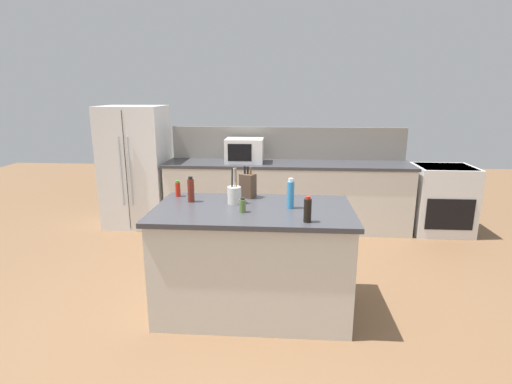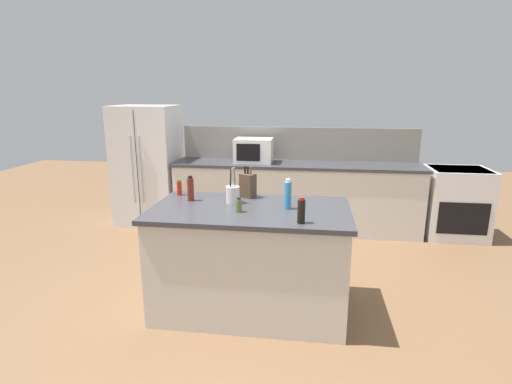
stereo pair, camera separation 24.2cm
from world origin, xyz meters
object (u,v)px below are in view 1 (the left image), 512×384
(utensil_crock, at_px, (234,194))
(dish_soap_bottle, at_px, (291,194))
(spice_jar_oregano, at_px, (243,206))
(soy_sauce_bottle, at_px, (308,210))
(hot_sauce_bottle, at_px, (178,189))
(knife_block, at_px, (248,185))
(vinegar_bottle, at_px, (191,190))
(refrigerator, at_px, (136,167))
(range_oven, at_px, (442,199))
(microwave, at_px, (244,151))

(utensil_crock, bearing_deg, dish_soap_bottle, -12.69)
(spice_jar_oregano, xyz_separation_m, soy_sauce_bottle, (0.51, -0.21, 0.04))
(hot_sauce_bottle, bearing_deg, soy_sauce_bottle, -29.93)
(knife_block, distance_m, soy_sauce_bottle, 0.86)
(vinegar_bottle, bearing_deg, hot_sauce_bottle, 133.35)
(vinegar_bottle, bearing_deg, knife_block, 21.36)
(vinegar_bottle, distance_m, spice_jar_oregano, 0.57)
(refrigerator, relative_size, soy_sauce_bottle, 8.49)
(range_oven, bearing_deg, spice_jar_oregano, -136.88)
(microwave, xyz_separation_m, vinegar_bottle, (-0.27, -2.04, -0.06))
(utensil_crock, bearing_deg, hot_sauce_bottle, 160.00)
(refrigerator, relative_size, vinegar_bottle, 7.44)
(hot_sauce_bottle, relative_size, soy_sauce_bottle, 0.75)
(refrigerator, xyz_separation_m, microwave, (1.57, -0.05, 0.25))
(utensil_crock, xyz_separation_m, dish_soap_bottle, (0.49, -0.11, 0.04))
(microwave, xyz_separation_m, dish_soap_bottle, (0.61, -2.18, -0.04))
(microwave, xyz_separation_m, spice_jar_oregano, (0.22, -2.33, -0.11))
(utensil_crock, xyz_separation_m, spice_jar_oregano, (0.10, -0.25, -0.03))
(soy_sauce_bottle, bearing_deg, refrigerator, 131.54)
(refrigerator, xyz_separation_m, vinegar_bottle, (1.29, -2.10, 0.20))
(range_oven, xyz_separation_m, soy_sauce_bottle, (-1.97, -2.54, 0.57))
(range_oven, height_order, dish_soap_bottle, dish_soap_bottle)
(dish_soap_bottle, bearing_deg, refrigerator, 134.23)
(range_oven, distance_m, vinegar_bottle, 3.66)
(range_oven, height_order, spice_jar_oregano, spice_jar_oregano)
(vinegar_bottle, xyz_separation_m, hot_sauce_bottle, (-0.17, 0.18, -0.04))
(knife_block, distance_m, dish_soap_bottle, 0.51)
(utensil_crock, height_order, hot_sauce_bottle, utensil_crock)
(hot_sauce_bottle, bearing_deg, refrigerator, 120.46)
(refrigerator, distance_m, range_oven, 4.29)
(knife_block, bearing_deg, microwave, 125.00)
(range_oven, distance_m, spice_jar_oregano, 3.45)
(knife_block, xyz_separation_m, vinegar_bottle, (-0.49, -0.19, -0.01))
(refrigerator, distance_m, soy_sauce_bottle, 3.47)
(refrigerator, xyz_separation_m, dish_soap_bottle, (2.17, -2.23, 0.21))
(microwave, bearing_deg, refrigerator, 178.12)
(spice_jar_oregano, bearing_deg, utensil_crock, 111.25)
(dish_soap_bottle, bearing_deg, range_oven, 46.14)
(range_oven, relative_size, microwave, 1.80)
(knife_block, bearing_deg, utensil_crock, -85.81)
(refrigerator, bearing_deg, range_oven, -0.69)
(microwave, height_order, knife_block, microwave)
(utensil_crock, xyz_separation_m, hot_sauce_bottle, (-0.56, 0.20, -0.01))
(utensil_crock, relative_size, vinegar_bottle, 1.40)
(refrigerator, xyz_separation_m, knife_block, (1.78, -1.90, 0.20))
(refrigerator, height_order, range_oven, refrigerator)
(range_oven, relative_size, vinegar_bottle, 4.03)
(knife_block, height_order, vinegar_bottle, knife_block)
(refrigerator, bearing_deg, hot_sauce_bottle, -59.54)
(dish_soap_bottle, distance_m, spice_jar_oregano, 0.42)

